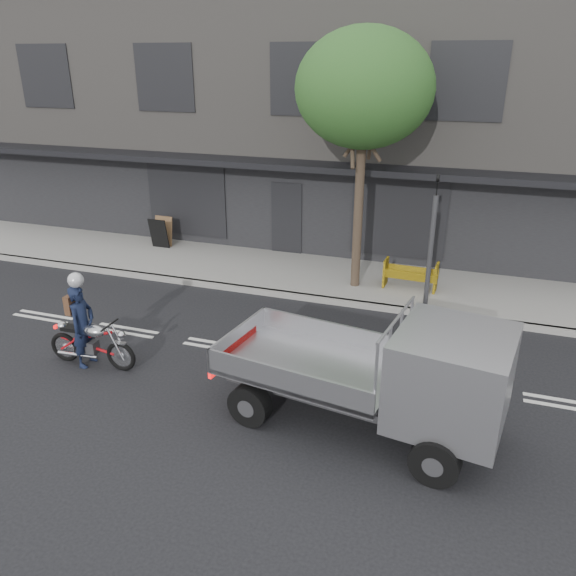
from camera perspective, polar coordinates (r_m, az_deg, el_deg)
The scene contains 11 objects.
ground at distance 12.76m, azimuth -7.10°, elevation -5.87°, with size 80.00×80.00×0.00m, color black.
sidewalk at distance 16.69m, azimuth -0.25°, elevation 1.61°, with size 32.00×3.20×0.15m, color gray.
kerb at distance 15.29m, azimuth -2.18°, elevation -0.41°, with size 32.00×0.20×0.15m, color gray.
building_main at distance 22.04m, azimuth 5.54°, elevation 17.13°, with size 26.00×10.00×8.00m, color slate.
street_tree at distance 14.55m, azimuth 7.76°, elevation 19.36°, with size 3.40×3.40×6.74m.
traffic_light_pole at distance 14.13m, azimuth 14.29°, elevation 3.75°, with size 0.12×0.12×3.50m.
motorcycle at distance 12.38m, azimuth -19.36°, elevation -5.22°, with size 2.03×0.59×1.04m.
rider at distance 12.32m, azimuth -20.12°, elevation -3.67°, with size 0.64×0.42×1.76m, color #121932.
flatbed_ute at distance 9.37m, azimuth 13.50°, elevation -8.70°, with size 5.04×2.64×2.23m.
construction_barrier at distance 15.36m, azimuth 12.23°, elevation 1.10°, with size 1.45×0.58×0.81m, color yellow, non-canonical shape.
sandwich_board at distance 18.94m, azimuth -13.00°, elevation 5.41°, with size 0.62×0.42×0.99m, color black, non-canonical shape.
Camera 1 is at (5.04, -10.06, 6.03)m, focal length 35.00 mm.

